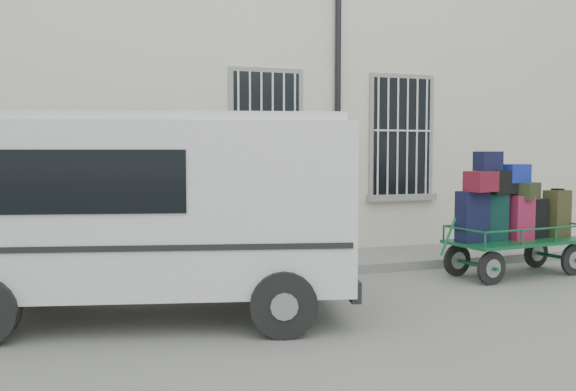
{
  "coord_description": "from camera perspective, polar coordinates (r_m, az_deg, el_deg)",
  "views": [
    {
      "loc": [
        -3.87,
        -7.83,
        1.98
      ],
      "look_at": [
        -0.7,
        1.0,
        1.32
      ],
      "focal_mm": 40.0,
      "sensor_mm": 36.0,
      "label": 1
    }
  ],
  "objects": [
    {
      "name": "ground",
      "position": [
        8.95,
        6.48,
        -8.81
      ],
      "size": [
        80.0,
        80.0,
        0.0
      ],
      "primitive_type": "plane",
      "color": "slate",
      "rests_on": "ground"
    },
    {
      "name": "building",
      "position": [
        13.91,
        -3.56,
        8.19
      ],
      "size": [
        24.0,
        5.15,
        6.0
      ],
      "color": "beige",
      "rests_on": "ground"
    },
    {
      "name": "sidewalk",
      "position": [
        10.91,
        1.35,
        -6.05
      ],
      "size": [
        24.0,
        1.7,
        0.15
      ],
      "primitive_type": "cube",
      "color": "slate",
      "rests_on": "ground"
    },
    {
      "name": "luggage_cart",
      "position": [
        10.7,
        19.21,
        -1.72
      ],
      "size": [
        2.64,
        1.22,
        1.97
      ],
      "rotation": [
        0.0,
        0.0,
        0.1
      ],
      "color": "black",
      "rests_on": "ground"
    },
    {
      "name": "van",
      "position": [
        7.71,
        -12.49,
        -0.62
      ],
      "size": [
        5.08,
        3.09,
        2.39
      ],
      "rotation": [
        0.0,
        0.0,
        -0.25
      ],
      "color": "silver",
      "rests_on": "ground"
    }
  ]
}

